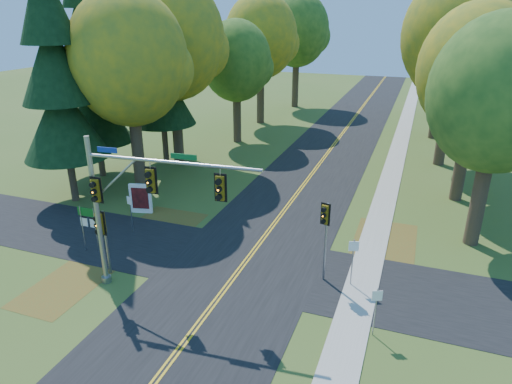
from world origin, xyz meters
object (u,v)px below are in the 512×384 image
(traffic_mast, at_px, (133,197))
(east_signal_pole, at_px, (325,223))
(info_kiosk, at_px, (141,199))
(route_sign_cluster, at_px, (88,220))

(traffic_mast, bearing_deg, east_signal_pole, 20.12)
(traffic_mast, xyz_separation_m, info_kiosk, (-5.10, 7.68, -3.80))
(route_sign_cluster, bearing_deg, traffic_mast, -25.44)
(traffic_mast, relative_size, info_kiosk, 4.07)
(east_signal_pole, bearing_deg, traffic_mast, -141.26)
(route_sign_cluster, relative_size, info_kiosk, 1.34)
(traffic_mast, relative_size, route_sign_cluster, 3.04)
(traffic_mast, height_order, info_kiosk, traffic_mast)
(route_sign_cluster, distance_m, info_kiosk, 5.55)
(east_signal_pole, distance_m, route_sign_cluster, 12.90)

